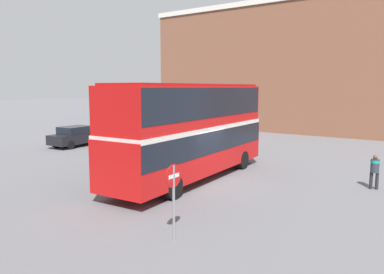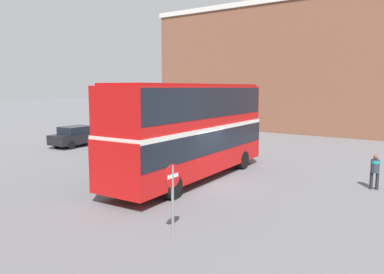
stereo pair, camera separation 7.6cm
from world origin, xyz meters
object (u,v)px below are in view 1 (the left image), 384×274
Objects in this scene: double_decker_bus at (192,125)px; pedestrian_foreground at (375,168)px; no_entry_sign at (174,188)px; parked_car_kerb_near at (76,136)px; parked_car_kerb_far at (188,138)px.

double_decker_bus reaches higher than pedestrian_foreground.
pedestrian_foreground is at bearing -21.87° from no_entry_sign.
parked_car_kerb_near is at bearing 60.48° from no_entry_sign.
pedestrian_foreground reaches higher than parked_car_kerb_far.
double_decker_bus is at bearing -80.59° from pedestrian_foreground.
pedestrian_foreground is 20.82m from parked_car_kerb_near.
parked_car_kerb_near is (0.18, 20.82, -0.17)m from pedestrian_foreground.
parked_car_kerb_far is (4.27, -7.43, -0.01)m from parked_car_kerb_near.
parked_car_kerb_near is at bearing 106.56° from parked_car_kerb_far.
no_entry_sign is at bearing -35.09° from pedestrian_foreground.
parked_car_kerb_near is (3.35, 13.21, -1.87)m from double_decker_bus.
parked_car_kerb_far is at bearing 33.85° from double_decker_bus.
no_entry_sign is (-9.46, 3.80, 0.61)m from pedestrian_foreground.
pedestrian_foreground reaches higher than parked_car_kerb_near.
pedestrian_foreground is 0.36× the size of parked_car_kerb_far.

